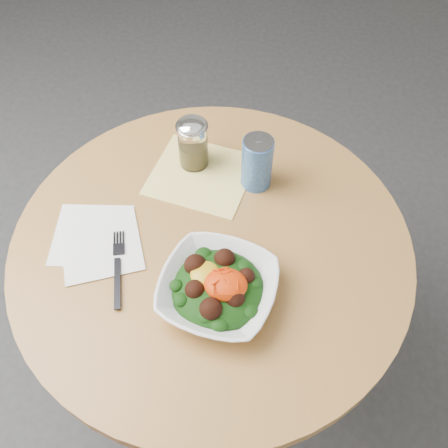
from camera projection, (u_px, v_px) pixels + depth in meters
The scene contains 8 objects.
ground at pixel (216, 362), 1.72m from camera, with size 6.00×6.00×0.00m, color #2C2D2F.
table at pixel (213, 284), 1.28m from camera, with size 0.90×0.90×0.75m.
cloth_napkin at pixel (201, 175), 1.23m from camera, with size 0.24×0.22×0.00m, color yellow.
paper_napkins at pixel (97, 240), 1.12m from camera, with size 0.23×0.23×0.00m.
salad_bowl at pixel (218, 288), 1.01m from camera, with size 0.28×0.28×0.09m.
fork at pixel (118, 266), 1.07m from camera, with size 0.06×0.20×0.00m.
spice_shaker at pixel (193, 143), 1.20m from camera, with size 0.08×0.08×0.14m.
beverage_can at pixel (257, 163), 1.16m from camera, with size 0.07×0.07×0.14m.
Camera 1 is at (0.10, -0.62, 1.67)m, focal length 40.00 mm.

